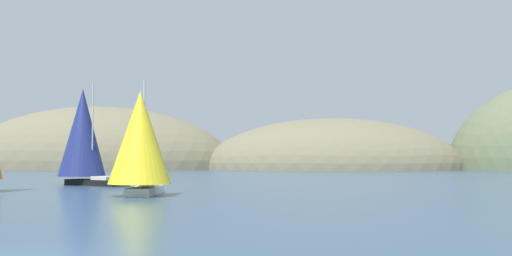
# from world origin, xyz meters

# --- Properties ---
(ground_plane) EXTENTS (360.00, 360.00, 0.00)m
(ground_plane) POSITION_xyz_m (0.00, 0.00, 0.00)
(ground_plane) COLOR #2D4760
(headland_left) EXTENTS (71.78, 44.00, 31.82)m
(headland_left) POSITION_xyz_m (-55.00, 135.00, 0.00)
(headland_left) COLOR #6B664C
(headland_left) RESTS_ON ground_plane
(headland_center) EXTENTS (62.81, 44.00, 24.66)m
(headland_center) POSITION_xyz_m (5.00, 135.00, 0.00)
(headland_center) COLOR #6B664C
(headland_center) RESTS_ON ground_plane
(sailboat_yellow_sail) EXTENTS (5.22, 8.54, 8.74)m
(sailboat_yellow_sail) POSITION_xyz_m (-6.03, 27.16, 4.12)
(sailboat_yellow_sail) COLOR white
(sailboat_yellow_sail) RESTS_ON ground_plane
(sailboat_navy_sail) EXTENTS (9.36, 7.38, 10.60)m
(sailboat_navy_sail) POSITION_xyz_m (-18.35, 44.88, 5.23)
(sailboat_navy_sail) COLOR black
(sailboat_navy_sail) RESTS_ON ground_plane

